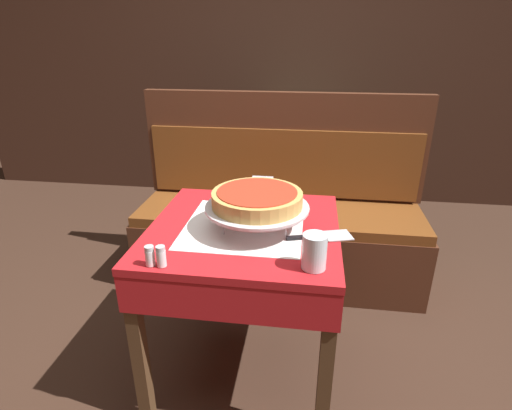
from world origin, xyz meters
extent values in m
plane|color=#382319|center=(0.00, 0.00, 0.00)|extent=(14.00, 14.00, 0.00)
cube|color=red|center=(0.00, 0.00, 0.72)|extent=(0.76, 0.76, 0.03)
cube|color=white|center=(0.00, 0.00, 0.73)|extent=(0.47, 0.47, 0.00)
cube|color=red|center=(0.00, 0.00, 0.63)|extent=(0.76, 0.76, 0.15)
cube|color=#4C331E|center=(-0.34, -0.34, 0.35)|extent=(0.05, 0.05, 0.70)
cube|color=#4C331E|center=(0.34, -0.34, 0.35)|extent=(0.05, 0.05, 0.70)
cube|color=#4C331E|center=(-0.34, 0.34, 0.35)|extent=(0.05, 0.05, 0.70)
cube|color=#4C331E|center=(0.34, 0.34, 0.35)|extent=(0.05, 0.05, 0.70)
cube|color=#1E6B33|center=(0.16, 1.72, 0.71)|extent=(0.66, 0.66, 0.03)
cube|color=white|center=(0.16, 1.72, 0.73)|extent=(0.41, 0.41, 0.00)
cube|color=#1E6B33|center=(0.16, 1.72, 0.60)|extent=(0.66, 0.66, 0.18)
cube|color=#4C331E|center=(-0.14, 1.43, 0.35)|extent=(0.05, 0.05, 0.69)
cube|color=#4C331E|center=(0.45, 1.43, 0.35)|extent=(0.05, 0.05, 0.69)
cube|color=#4C331E|center=(-0.14, 2.02, 0.35)|extent=(0.05, 0.05, 0.69)
cube|color=#4C331E|center=(0.45, 2.02, 0.35)|extent=(0.05, 0.05, 0.69)
cube|color=#4C2819|center=(0.08, 0.76, 0.21)|extent=(1.72, 0.52, 0.42)
cube|color=brown|center=(0.08, 0.76, 0.45)|extent=(1.69, 0.51, 0.06)
cube|color=#4C2819|center=(0.08, 0.99, 0.81)|extent=(1.72, 0.06, 0.65)
cube|color=brown|center=(0.08, 0.95, 0.71)|extent=(1.65, 0.02, 0.42)
cube|color=#3D2319|center=(0.00, 2.24, 1.20)|extent=(6.00, 0.04, 2.40)
cylinder|color=#ADADB2|center=(0.06, 0.12, 0.77)|extent=(0.01, 0.01, 0.08)
cylinder|color=#ADADB2|center=(-0.06, -0.09, 0.77)|extent=(0.01, 0.01, 0.08)
cylinder|color=#ADADB2|center=(0.18, -0.09, 0.77)|extent=(0.01, 0.01, 0.08)
cylinder|color=#ADADB2|center=(0.06, -0.02, 0.81)|extent=(0.28, 0.28, 0.01)
cylinder|color=silver|center=(0.06, -0.02, 0.82)|extent=(0.39, 0.39, 0.01)
cylinder|color=silver|center=(0.06, -0.02, 0.83)|extent=(0.41, 0.41, 0.01)
cylinder|color=tan|center=(0.06, -0.02, 0.86)|extent=(0.35, 0.35, 0.06)
cylinder|color=red|center=(0.06, -0.02, 0.89)|extent=(0.31, 0.31, 0.01)
cube|color=#BCBCC1|center=(0.37, -0.04, 0.74)|extent=(0.12, 0.11, 0.00)
cube|color=black|center=(0.25, -0.08, 0.74)|extent=(0.15, 0.06, 0.01)
cylinder|color=silver|center=(0.28, -0.28, 0.79)|extent=(0.08, 0.08, 0.12)
cylinder|color=silver|center=(-0.26, -0.34, 0.76)|extent=(0.03, 0.03, 0.06)
cylinder|color=#B7B7BC|center=(-0.26, -0.34, 0.80)|extent=(0.03, 0.03, 0.02)
cylinder|color=silver|center=(-0.22, -0.34, 0.76)|extent=(0.03, 0.03, 0.06)
cylinder|color=#B7B7BC|center=(-0.22, -0.34, 0.80)|extent=(0.03, 0.03, 0.02)
cube|color=#B2B2B7|center=(0.03, 0.33, 0.78)|extent=(0.10, 0.05, 0.09)
cube|color=black|center=(0.24, 1.71, 0.74)|extent=(0.11, 0.11, 0.03)
cylinder|color=black|center=(0.24, 1.71, 0.82)|extent=(0.01, 0.01, 0.12)
cylinder|color=#99194C|center=(0.24, 1.74, 0.80)|extent=(0.04, 0.04, 0.09)
cylinder|color=white|center=(0.21, 1.69, 0.80)|extent=(0.04, 0.04, 0.09)
cylinder|color=red|center=(0.27, 1.69, 0.80)|extent=(0.04, 0.04, 0.09)
camera|label=1|loc=(0.25, -1.43, 1.44)|focal=28.00mm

